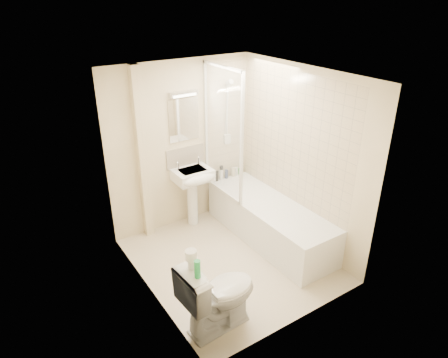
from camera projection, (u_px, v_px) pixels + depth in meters
floor at (230, 260)px, 5.23m from camera, size 2.50×2.50×0.00m
wall_back at (181, 146)px, 5.65m from camera, size 2.20×0.02×2.40m
wall_left at (144, 203)px, 4.16m from camera, size 0.02×2.50×2.40m
wall_right at (300, 158)px, 5.25m from camera, size 0.02×2.50×2.40m
ceiling at (232, 75)px, 4.19m from camera, size 2.20×2.50×0.02m
tile_back at (226, 122)px, 5.91m from camera, size 0.70×0.01×1.75m
tile_right at (293, 139)px, 5.25m from camera, size 0.01×2.10×1.75m
pipe_boxing at (142, 157)px, 5.30m from camera, size 0.12×0.12×2.40m
splashback at (185, 157)px, 5.74m from camera, size 0.60×0.02×0.30m
mirror at (184, 120)px, 5.50m from camera, size 0.46×0.01×0.60m
strip_light at (183, 94)px, 5.32m from camera, size 0.42×0.07×0.07m
bathtub at (269, 220)px, 5.58m from camera, size 0.70×2.10×0.55m
shower_screen at (222, 133)px, 5.40m from camera, size 0.04×0.92×1.80m
shower_fixture at (228, 115)px, 5.83m from camera, size 0.10×0.16×0.99m
pedestal_sink at (194, 182)px, 5.70m from camera, size 0.53×0.49×1.02m
bottle_black_a at (217, 176)px, 6.09m from camera, size 0.05×0.05×0.16m
bottle_white_a at (221, 174)px, 6.13m from camera, size 0.06×0.06×0.17m
bottle_black_b at (221, 173)px, 6.12m from camera, size 0.06×0.06×0.23m
bottle_blue at (226, 174)px, 6.18m from camera, size 0.05×0.05×0.14m
bottle_cream at (233, 172)px, 6.24m from camera, size 0.06×0.06×0.15m
bottle_white_b at (236, 171)px, 6.27m from camera, size 0.05×0.05×0.13m
bottle_green at (240, 171)px, 6.32m from camera, size 0.06×0.06×0.10m
toilet at (219, 294)px, 4.05m from camera, size 0.56×0.87×0.83m
toilet_roll_lower at (193, 263)px, 3.76m from camera, size 0.10×0.10×0.10m
toilet_roll_upper at (191, 255)px, 3.71m from camera, size 0.11×0.11×0.10m
green_bottle at (197, 269)px, 3.62m from camera, size 0.06×0.06×0.18m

